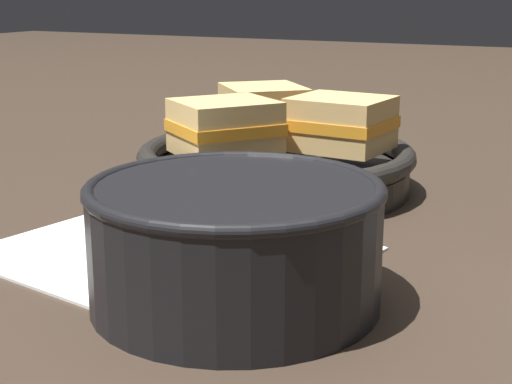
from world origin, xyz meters
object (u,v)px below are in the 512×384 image
object	(u,v)px
sandwich_near_left	(225,127)
sandwich_far_left	(264,110)
skillet	(276,167)
sandwich_near_right	(341,123)
soup_bowl	(235,235)
spoon	(218,252)

from	to	relation	value
sandwich_near_left	sandwich_far_left	bearing A→B (deg)	97.91
sandwich_near_left	skillet	bearing A→B (deg)	67.91
skillet	sandwich_near_right	world-z (taller)	sandwich_near_right
soup_bowl	sandwich_near_left	size ratio (longest dim) A/B	1.58
sandwich_far_left	spoon	bearing A→B (deg)	-70.26
sandwich_near_right	soup_bowl	bearing A→B (deg)	-82.23
sandwich_far_left	sandwich_near_left	bearing A→B (deg)	-82.09
sandwich_near_left	sandwich_near_right	bearing A→B (deg)	37.91
spoon	sandwich_near_left	size ratio (longest dim) A/B	1.30
sandwich_near_left	sandwich_far_left	xyz separation A→B (m)	(-0.01, 0.10, 0.00)
sandwich_near_left	sandwich_near_right	distance (m)	0.10
spoon	sandwich_far_left	bearing A→B (deg)	138.23
sandwich_near_right	sandwich_far_left	distance (m)	0.10
sandwich_near_left	sandwich_far_left	world-z (taller)	same
skillet	soup_bowl	bearing A→B (deg)	-69.38
sandwich_near_right	sandwich_far_left	bearing A→B (deg)	157.91
sandwich_near_right	sandwich_far_left	xyz separation A→B (m)	(-0.09, 0.04, 0.00)
spoon	sandwich_near_left	world-z (taller)	sandwich_near_left
soup_bowl	skillet	bearing A→B (deg)	110.62
soup_bowl	spoon	distance (m)	0.08
soup_bowl	sandwich_near_right	bearing A→B (deg)	97.77
soup_bowl	sandwich_near_right	size ratio (longest dim) A/B	1.98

